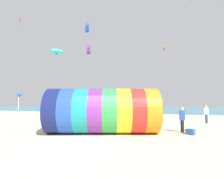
# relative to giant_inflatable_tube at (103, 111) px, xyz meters

# --- Properties ---
(ground_plane) EXTENTS (120.00, 120.00, 0.00)m
(ground_plane) POSITION_rel_giant_inflatable_tube_xyz_m (0.06, -1.00, -1.51)
(ground_plane) COLOR beige
(sea) EXTENTS (120.00, 40.00, 0.10)m
(sea) POSITION_rel_giant_inflatable_tube_xyz_m (0.06, 39.57, -1.46)
(sea) COLOR teal
(sea) RESTS_ON ground
(giant_inflatable_tube) EXTENTS (7.90, 5.22, 3.01)m
(giant_inflatable_tube) POSITION_rel_giant_inflatable_tube_xyz_m (0.00, 0.00, 0.00)
(giant_inflatable_tube) COLOR navy
(giant_inflatable_tube) RESTS_ON ground
(kite_handler) EXTENTS (0.37, 0.25, 1.73)m
(kite_handler) POSITION_rel_giant_inflatable_tube_xyz_m (5.11, 1.94, -0.62)
(kite_handler) COLOR black
(kite_handler) RESTS_ON ground
(kite_cyan_parafoil) EXTENTS (1.34, 1.41, 0.75)m
(kite_cyan_parafoil) POSITION_rel_giant_inflatable_tube_xyz_m (-6.23, 3.27, 5.62)
(kite_cyan_parafoil) COLOR #2DB2C6
(kite_red_diamond) EXTENTS (0.52, 0.53, 1.33)m
(kite_red_diamond) POSITION_rel_giant_inflatable_tube_xyz_m (-10.79, 3.04, 9.61)
(kite_red_diamond) COLOR red
(kite_purple_box) EXTENTS (0.50, 0.50, 1.16)m
(kite_purple_box) POSITION_rel_giant_inflatable_tube_xyz_m (-5.41, 8.79, 7.26)
(kite_purple_box) COLOR purple
(kite_orange_box) EXTENTS (0.34, 0.34, 0.75)m
(kite_orange_box) POSITION_rel_giant_inflatable_tube_xyz_m (3.66, 16.57, 8.96)
(kite_orange_box) COLOR orange
(kite_blue_box) EXTENTS (0.71, 0.71, 1.60)m
(kite_blue_box) POSITION_rel_giant_inflatable_tube_xyz_m (-8.60, 14.66, 13.07)
(kite_blue_box) COLOR blue
(bystander_near_water) EXTENTS (0.30, 0.40, 1.57)m
(bystander_near_water) POSITION_rel_giant_inflatable_tube_xyz_m (-0.23, 9.26, -0.72)
(bystander_near_water) COLOR black
(bystander_near_water) RESTS_ON ground
(bystander_mid_beach) EXTENTS (0.38, 0.25, 1.78)m
(bystander_mid_beach) POSITION_rel_giant_inflatable_tube_xyz_m (7.73, 8.26, -0.59)
(bystander_mid_beach) COLOR #383D56
(bystander_mid_beach) RESTS_ON ground
(bystander_far_left) EXTENTS (0.24, 0.36, 1.61)m
(bystander_far_left) POSITION_rel_giant_inflatable_tube_xyz_m (-8.65, 7.91, -0.69)
(bystander_far_left) COLOR #726651
(bystander_far_left) RESTS_ON ground
(beach_flag) EXTENTS (0.47, 0.36, 2.90)m
(beach_flag) POSITION_rel_giant_inflatable_tube_xyz_m (-7.43, 0.23, 1.08)
(beach_flag) COLOR silver
(beach_flag) RESTS_ON ground
(cooler_box) EXTENTS (0.63, 0.57, 0.36)m
(cooler_box) POSITION_rel_giant_inflatable_tube_xyz_m (5.54, 1.29, -1.33)
(cooler_box) COLOR #2659B2
(cooler_box) RESTS_ON ground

